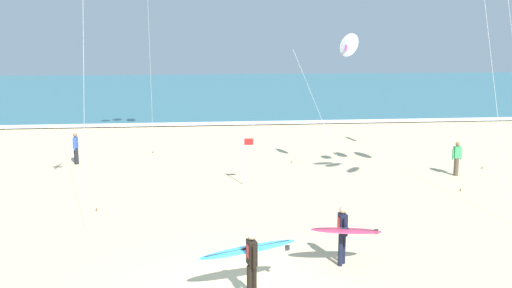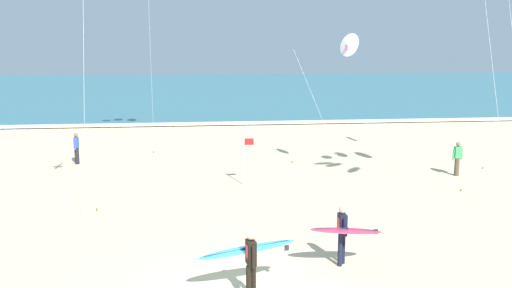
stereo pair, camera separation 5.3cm
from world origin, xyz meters
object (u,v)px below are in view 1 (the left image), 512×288
at_px(bystander_blue_top, 76,148).
at_px(surfer_lead, 344,231).
at_px(surfer_trailing, 250,255).
at_px(kite_delta_ivory_near, 348,45).
at_px(bystander_green_top, 457,158).
at_px(lifeguard_flag, 245,156).

bearing_deg(bystander_blue_top, surfer_lead, -54.94).
height_order(surfer_lead, surfer_trailing, same).
relative_size(surfer_lead, kite_delta_ivory_near, 0.31).
height_order(bystander_green_top, bystander_blue_top, same).
xyz_separation_m(surfer_trailing, kite_delta_ivory_near, (5.56, 11.71, 4.91)).
xyz_separation_m(bystander_green_top, lifeguard_flag, (-9.88, -0.58, 0.45)).
bearing_deg(bystander_green_top, kite_delta_ivory_near, 174.88).
bearing_deg(bystander_green_top, surfer_trailing, -133.70).
bearing_deg(kite_delta_ivory_near, surfer_lead, -105.27).
bearing_deg(lifeguard_flag, surfer_lead, -78.40).
xyz_separation_m(kite_delta_ivory_near, bystander_blue_top, (-12.80, 3.99, -5.15)).
bearing_deg(lifeguard_flag, surfer_trailing, -94.65).
relative_size(surfer_lead, bystander_green_top, 1.27).
height_order(bystander_blue_top, lifeguard_flag, lifeguard_flag).
relative_size(surfer_trailing, bystander_blue_top, 1.58).
distance_m(surfer_trailing, kite_delta_ivory_near, 13.86).
height_order(kite_delta_ivory_near, bystander_blue_top, kite_delta_ivory_near).
bearing_deg(bystander_blue_top, surfer_trailing, -65.25).
bearing_deg(kite_delta_ivory_near, lifeguard_flag, -167.47).
distance_m(surfer_lead, lifeguard_flag, 9.40).
bearing_deg(surfer_trailing, lifeguard_flag, 85.35).
relative_size(kite_delta_ivory_near, bystander_blue_top, 4.10).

